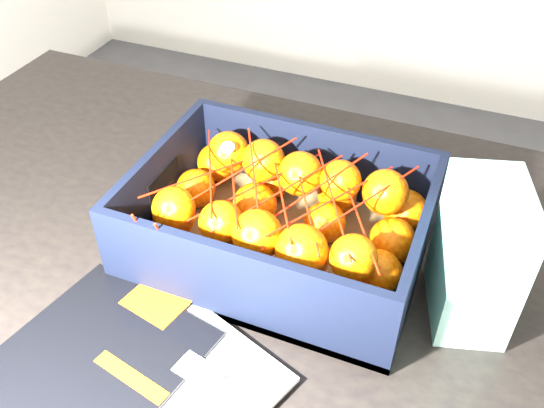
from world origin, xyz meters
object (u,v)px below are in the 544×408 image
at_px(table, 210,275).
at_px(magazine_stack, 102,390).
at_px(produce_crate, 280,230).
at_px(retail_carton, 478,256).

bearing_deg(table, magazine_stack, -85.88).
relative_size(table, magazine_stack, 3.22).
relative_size(table, produce_crate, 3.13).
xyz_separation_m(magazine_stack, produce_crate, (0.10, 0.29, 0.03)).
bearing_deg(magazine_stack, retail_carton, 38.21).
height_order(table, retail_carton, retail_carton).
relative_size(magazine_stack, retail_carton, 1.96).
bearing_deg(magazine_stack, table, 94.12).
bearing_deg(retail_carton, table, 162.04).
distance_m(table, retail_carton, 0.42).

